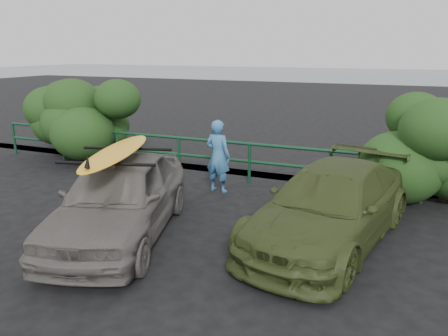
# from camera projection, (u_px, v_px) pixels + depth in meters

# --- Properties ---
(ground) EXTENTS (80.00, 80.00, 0.00)m
(ground) POSITION_uv_depth(u_px,v_px,m) (86.00, 259.00, 7.03)
(ground) COLOR black
(ocean) EXTENTS (200.00, 200.00, 0.00)m
(ocean) POSITION_uv_depth(u_px,v_px,m) (376.00, 74.00, 60.36)
(ocean) COLOR slate
(ocean) RESTS_ON ground
(guardrail) EXTENTS (14.00, 0.08, 1.04)m
(guardrail) POSITION_uv_depth(u_px,v_px,m) (213.00, 159.00, 11.34)
(guardrail) COLOR #123F25
(guardrail) RESTS_ON ground
(shrub_left) EXTENTS (3.20, 2.40, 2.29)m
(shrub_left) POSITION_uv_depth(u_px,v_px,m) (75.00, 121.00, 13.34)
(shrub_left) COLOR #224519
(shrub_left) RESTS_ON ground
(shrub_right) EXTENTS (3.20, 2.40, 2.14)m
(shrub_right) POSITION_uv_depth(u_px,v_px,m) (426.00, 151.00, 9.76)
(shrub_right) COLOR #224519
(shrub_right) RESTS_ON ground
(sedan) EXTENTS (2.89, 4.61, 1.46)m
(sedan) POSITION_uv_depth(u_px,v_px,m) (120.00, 197.00, 7.76)
(sedan) COLOR #66615B
(sedan) RESTS_ON ground
(olive_vehicle) EXTENTS (2.73, 4.83, 1.32)m
(olive_vehicle) POSITION_uv_depth(u_px,v_px,m) (330.00, 206.00, 7.54)
(olive_vehicle) COLOR #3C4920
(olive_vehicle) RESTS_ON ground
(man) EXTENTS (0.68, 0.49, 1.72)m
(man) POSITION_uv_depth(u_px,v_px,m) (218.00, 156.00, 10.19)
(man) COLOR teal
(man) RESTS_ON ground
(roof_rack) EXTENTS (1.93, 1.60, 0.06)m
(roof_rack) POSITION_uv_depth(u_px,v_px,m) (117.00, 156.00, 7.56)
(roof_rack) COLOR black
(roof_rack) RESTS_ON sedan
(surfboard) EXTENTS (1.43, 3.00, 0.09)m
(surfboard) POSITION_uv_depth(u_px,v_px,m) (117.00, 152.00, 7.54)
(surfboard) COLOR yellow
(surfboard) RESTS_ON roof_rack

